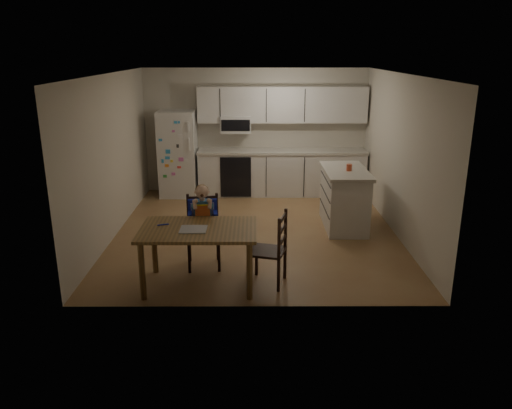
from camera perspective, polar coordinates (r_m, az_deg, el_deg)
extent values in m
cube|color=olive|center=(8.18, -0.02, -3.08)|extent=(4.50, 5.00, 0.01)
cube|color=beige|center=(10.29, -0.06, 8.41)|extent=(4.50, 0.02, 2.50)
cube|color=beige|center=(8.14, -16.13, 5.32)|extent=(0.02, 5.00, 2.50)
cube|color=beige|center=(8.16, 16.07, 5.34)|extent=(0.02, 5.00, 2.50)
cube|color=white|center=(7.67, -0.02, 14.72)|extent=(4.50, 5.00, 0.01)
cube|color=silver|center=(10.13, -8.90, 5.76)|extent=(0.72, 0.70, 1.70)
cube|color=silver|center=(10.18, 2.93, 3.57)|extent=(3.34, 0.60, 0.86)
cube|color=beige|center=(10.07, 2.98, 6.10)|extent=(3.37, 0.62, 0.05)
cube|color=black|center=(9.87, -2.32, 3.13)|extent=(0.60, 0.02, 0.80)
cube|color=silver|center=(10.07, 3.02, 11.34)|extent=(3.34, 0.34, 0.70)
cube|color=silver|center=(10.08, -2.31, 9.18)|extent=(0.60, 0.38, 0.33)
cube|color=silver|center=(8.39, 10.03, 0.53)|extent=(0.63, 1.26, 0.92)
cube|color=beige|center=(8.27, 10.21, 3.77)|extent=(0.69, 1.32, 0.05)
cylinder|color=#CF4929|center=(8.18, 10.60, 4.19)|extent=(0.09, 0.09, 0.11)
cube|color=brown|center=(6.14, -6.63, -2.87)|extent=(1.42, 0.92, 0.04)
cylinder|color=brown|center=(6.05, -12.89, -7.45)|extent=(0.07, 0.07, 0.72)
cylinder|color=brown|center=(6.72, -11.54, -4.78)|extent=(0.07, 0.07, 0.72)
cylinder|color=brown|center=(5.90, -0.75, -7.63)|extent=(0.07, 0.07, 0.72)
cylinder|color=brown|center=(6.59, -0.69, -4.86)|extent=(0.07, 0.07, 0.72)
cube|color=#A2A2A6|center=(6.08, -7.18, -2.83)|extent=(0.32, 0.28, 0.01)
cylinder|color=#1F2BB7|center=(6.30, -10.69, -2.28)|extent=(0.12, 0.06, 0.02)
cube|color=black|center=(6.78, -6.03, -3.54)|extent=(0.48, 0.48, 0.03)
cube|color=black|center=(6.68, -7.63, -6.05)|extent=(0.04, 0.04, 0.43)
cube|color=black|center=(7.05, -7.59, -4.79)|extent=(0.04, 0.04, 0.43)
cube|color=black|center=(6.69, -4.26, -5.93)|extent=(0.04, 0.04, 0.43)
cube|color=black|center=(7.05, -4.39, -4.68)|extent=(0.04, 0.04, 0.43)
cube|color=black|center=(6.87, -6.12, -0.83)|extent=(0.43, 0.08, 0.52)
cube|color=#1F2BB7|center=(6.75, -6.05, -3.01)|extent=(0.43, 0.39, 0.10)
cube|color=#1F2BB7|center=(6.81, -6.12, -0.80)|extent=(0.40, 0.10, 0.35)
cube|color=#555DC4|center=(6.71, -6.06, -2.59)|extent=(0.33, 0.30, 0.02)
cube|color=#2E6698|center=(6.67, -6.13, -0.61)|extent=(0.24, 0.17, 0.27)
cube|color=#C26021|center=(6.61, -6.12, -0.87)|extent=(0.20, 0.03, 0.21)
sphere|color=beige|center=(6.58, -6.20, 1.45)|extent=(0.19, 0.19, 0.18)
ellipsoid|color=olive|center=(6.58, -6.20, 1.61)|extent=(0.19, 0.18, 0.15)
cube|color=black|center=(6.27, 1.30, -5.36)|extent=(0.52, 0.52, 0.03)
cube|color=black|center=(6.57, 0.06, -6.39)|extent=(0.04, 0.04, 0.42)
cube|color=black|center=(6.49, 3.33, -6.72)|extent=(0.04, 0.04, 0.42)
cube|color=black|center=(6.23, -0.85, -7.75)|extent=(0.04, 0.04, 0.42)
cube|color=black|center=(6.15, 2.60, -8.13)|extent=(0.04, 0.04, 0.42)
cube|color=black|center=(6.13, 3.04, -3.25)|extent=(0.14, 0.41, 0.50)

